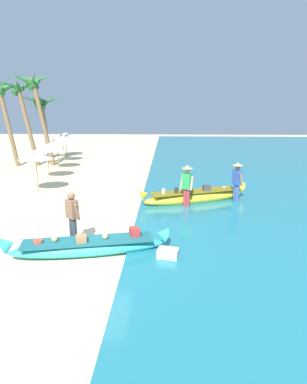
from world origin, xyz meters
TOP-DOWN VIEW (x-y plane):
  - ground_plane at (0.00, 0.00)m, footprint 80.00×80.00m
  - boat_cyan_foreground at (0.24, -0.65)m, footprint 4.50×1.61m
  - boat_yellow_midground at (3.53, 4.46)m, footprint 4.60×2.26m
  - person_vendor_hatted at (3.16, 3.76)m, footprint 0.57×0.48m
  - person_tourist_customer at (-0.32, -0.14)m, footprint 0.54×0.51m
  - person_vendor_assistant at (5.29, 4.54)m, footprint 0.46×0.58m
  - parasol_row_0 at (-3.79, 6.14)m, footprint 1.60×1.60m
  - parasol_row_1 at (-4.34, 9.18)m, footprint 1.60×1.60m
  - parasol_row_2 at (-4.72, 12.18)m, footprint 1.60×1.60m
  - parasol_row_3 at (-5.29, 15.17)m, footprint 1.60×1.60m
  - parasol_row_4 at (-6.01, 18.15)m, footprint 1.60×1.60m
  - palm_tree_tall_inland at (-6.46, 13.51)m, footprint 2.87×2.65m
  - palm_tree_leaning_seaward at (-8.59, 13.18)m, footprint 2.78×2.63m
  - palm_tree_mid_cluster at (-6.34, 14.43)m, footprint 2.65×2.78m
  - palm_tree_far_behind at (-7.48, 13.45)m, footprint 2.68×2.75m
  - cooler_box at (2.42, -0.90)m, footprint 0.61×0.50m

SIDE VIEW (x-z plane):
  - ground_plane at x=0.00m, z-range 0.00..0.00m
  - cooler_box at x=2.42m, z-range 0.00..0.33m
  - boat_cyan_foreground at x=0.24m, z-range -0.11..0.62m
  - boat_yellow_midground at x=3.53m, z-range -0.11..0.74m
  - person_tourist_customer at x=-0.32m, z-range 0.11..1.78m
  - person_vendor_assistant at x=5.29m, z-range 0.14..1.91m
  - person_vendor_hatted at x=3.16m, z-range 0.14..1.91m
  - parasol_row_0 at x=-3.79m, z-range 0.79..2.70m
  - parasol_row_1 at x=-4.34m, z-range 0.79..2.70m
  - parasol_row_2 at x=-4.72m, z-range 0.79..2.70m
  - parasol_row_3 at x=-5.29m, z-range 0.79..2.70m
  - parasol_row_4 at x=-6.01m, z-range 0.79..2.70m
  - palm_tree_mid_cluster at x=-6.34m, z-range 1.42..6.27m
  - palm_tree_leaning_seaward at x=-8.59m, z-range 1.77..7.48m
  - palm_tree_far_behind at x=-7.48m, z-range 1.77..7.56m
  - palm_tree_tall_inland at x=-6.46m, z-range 1.88..8.12m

